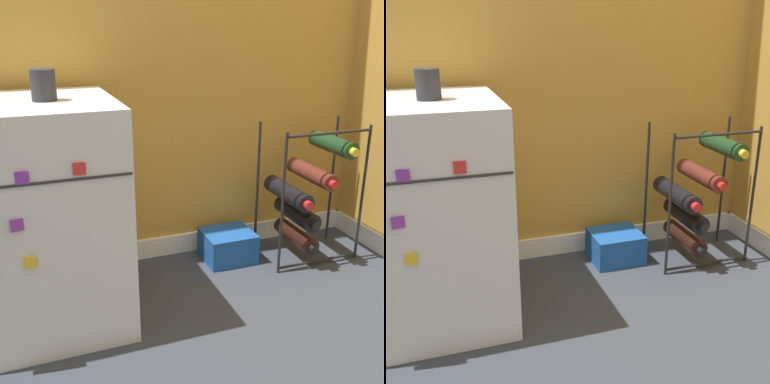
% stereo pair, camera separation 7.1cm
% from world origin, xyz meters
% --- Properties ---
extents(ground_plane, '(14.00, 14.00, 0.00)m').
position_xyz_m(ground_plane, '(0.00, 0.00, 0.00)').
color(ground_plane, '#333842').
extents(mini_fridge, '(0.53, 0.57, 0.78)m').
position_xyz_m(mini_fridge, '(-0.42, 0.33, 0.39)').
color(mini_fridge, silver).
rests_on(mini_fridge, ground_plane).
extents(wine_rack, '(0.41, 0.32, 0.61)m').
position_xyz_m(wine_rack, '(0.69, 0.41, 0.30)').
color(wine_rack, black).
rests_on(wine_rack, ground_plane).
extents(soda_box, '(0.22, 0.19, 0.13)m').
position_xyz_m(soda_box, '(0.36, 0.50, 0.07)').
color(soda_box, '#194C9E').
rests_on(soda_box, ground_plane).
extents(fridge_top_cup, '(0.08, 0.08, 0.10)m').
position_xyz_m(fridge_top_cup, '(-0.37, 0.30, 0.83)').
color(fridge_top_cup, '#28282D').
rests_on(fridge_top_cup, mini_fridge).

